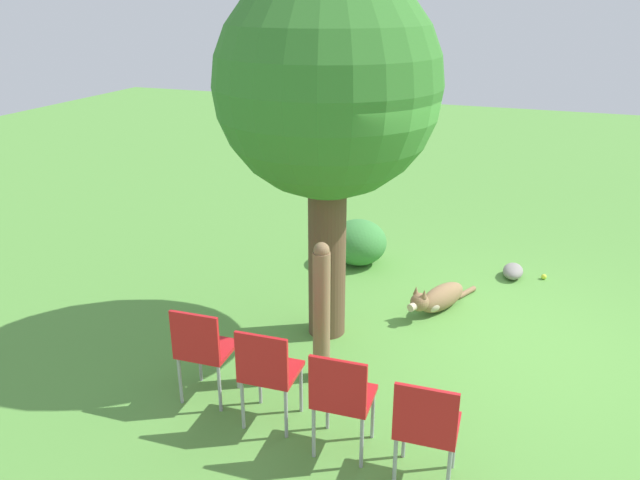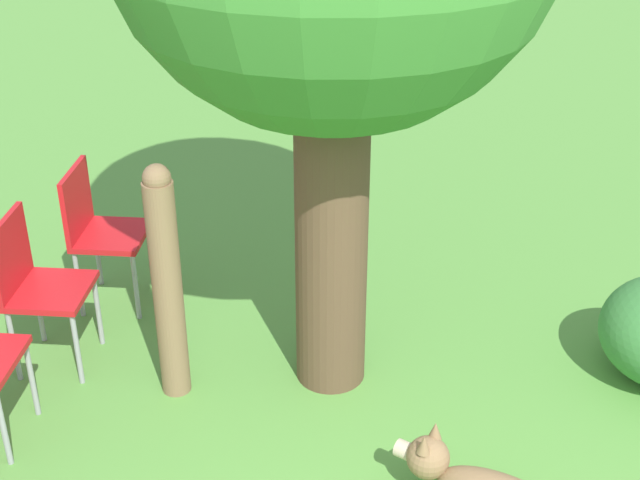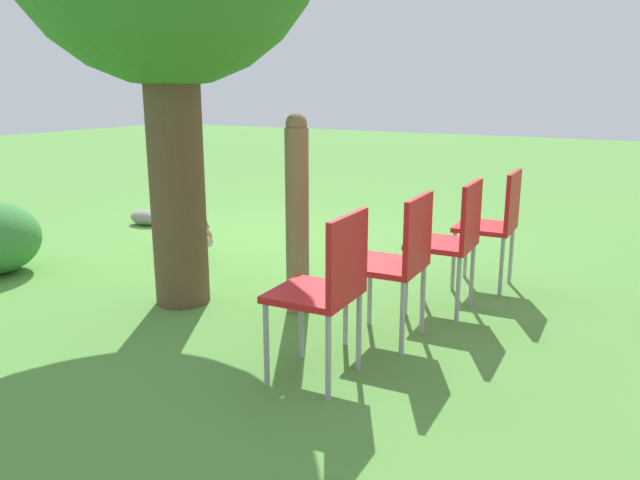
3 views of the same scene
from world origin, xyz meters
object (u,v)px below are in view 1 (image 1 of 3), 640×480
(red_chair_1, at_px, (342,395))
(red_chair_2, at_px, (268,369))
(dog, at_px, (438,298))
(oak_tree, at_px, (328,90))
(fence_post, at_px, (321,312))
(red_chair_3, at_px, (203,347))
(tennis_ball, at_px, (544,277))
(red_chair_0, at_px, (426,424))

(red_chair_1, height_order, red_chair_2, same)
(dog, bearing_deg, red_chair_1, 19.96)
(dog, height_order, red_chair_1, red_chair_1)
(oak_tree, xyz_separation_m, fence_post, (-0.83, -0.24, -1.85))
(oak_tree, distance_m, fence_post, 2.05)
(red_chair_1, height_order, red_chair_3, same)
(fence_post, height_order, red_chair_3, fence_post)
(dog, bearing_deg, red_chair_3, -7.99)
(tennis_ball, bearing_deg, red_chair_2, 151.57)
(oak_tree, bearing_deg, tennis_ball, -44.57)
(dog, xyz_separation_m, red_chair_3, (-2.40, 1.63, 0.39))
(red_chair_3, relative_size, tennis_ball, 13.53)
(dog, bearing_deg, tennis_ball, 165.68)
(red_chair_2, relative_size, tennis_ball, 13.53)
(red_chair_1, bearing_deg, tennis_ball, -21.82)
(oak_tree, height_order, red_chair_3, oak_tree)
(fence_post, bearing_deg, red_chair_1, -151.79)
(dog, distance_m, fence_post, 1.96)
(red_chair_1, bearing_deg, dog, -8.47)
(oak_tree, height_order, red_chair_2, oak_tree)
(red_chair_0, height_order, red_chair_1, same)
(oak_tree, xyz_separation_m, red_chair_3, (-1.52, 0.59, -2.00))
(dog, height_order, red_chair_0, red_chair_0)
(fence_post, height_order, tennis_ball, fence_post)
(oak_tree, height_order, red_chair_0, oak_tree)
(tennis_ball, bearing_deg, dog, 139.52)
(oak_tree, distance_m, red_chair_0, 3.10)
(fence_post, bearing_deg, dog, -24.81)
(tennis_ball, bearing_deg, red_chair_3, 143.50)
(fence_post, xyz_separation_m, red_chair_0, (-1.06, -1.17, -0.15))
(dog, bearing_deg, red_chair_0, 34.02)
(dog, distance_m, red_chair_0, 2.82)
(red_chair_0, xyz_separation_m, red_chair_3, (0.37, 2.01, 0.00))
(fence_post, distance_m, red_chair_3, 1.09)
(red_chair_2, bearing_deg, fence_post, -13.88)
(red_chair_0, bearing_deg, red_chair_3, 77.30)
(red_chair_0, bearing_deg, oak_tree, 34.49)
(oak_tree, xyz_separation_m, red_chair_0, (-1.89, -1.41, -2.00))
(oak_tree, xyz_separation_m, red_chair_1, (-1.77, -0.75, -2.00))
(fence_post, xyz_separation_m, red_chair_3, (-0.69, 0.84, -0.15))
(dog, height_order, red_chair_3, red_chair_3)
(red_chair_0, xyz_separation_m, red_chair_1, (0.12, 0.67, 0.00))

